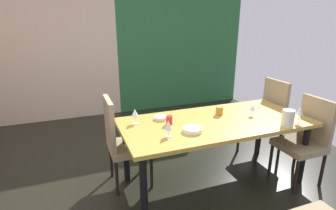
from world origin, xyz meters
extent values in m
cube|color=black|center=(0.00, 0.00, -0.01)|extent=(5.62, 5.33, 0.02)
cube|color=beige|center=(-1.34, 2.62, 1.33)|extent=(2.94, 0.10, 2.67)
cube|color=#286034|center=(1.47, 2.62, 1.33)|extent=(2.68, 0.10, 2.67)
cube|color=#B3903C|center=(0.67, -0.19, 0.73)|extent=(2.05, 0.94, 0.04)
cylinder|color=black|center=(-0.26, 0.18, 0.36)|extent=(0.07, 0.07, 0.71)
cylinder|color=black|center=(1.59, 0.18, 0.36)|extent=(0.07, 0.07, 0.71)
cylinder|color=black|center=(-0.26, -0.56, 0.36)|extent=(0.07, 0.07, 0.71)
cylinder|color=black|center=(1.59, -0.56, 0.36)|extent=(0.07, 0.07, 0.71)
cube|color=#968262|center=(1.56, 0.13, 0.44)|extent=(0.44, 0.44, 0.07)
cube|color=#968262|center=(1.76, 0.13, 0.74)|extent=(0.05, 0.42, 0.60)
cylinder|color=black|center=(1.37, -0.06, 0.20)|extent=(0.04, 0.04, 0.41)
cylinder|color=black|center=(1.37, 0.32, 0.20)|extent=(0.04, 0.04, 0.41)
cylinder|color=black|center=(1.75, -0.06, 0.20)|extent=(0.04, 0.04, 0.41)
cylinder|color=black|center=(1.75, 0.32, 0.20)|extent=(0.04, 0.04, 0.41)
cube|color=#968262|center=(-0.22, 0.13, 0.44)|extent=(0.44, 0.44, 0.07)
cube|color=#968262|center=(-0.42, 0.13, 0.73)|extent=(0.05, 0.42, 0.58)
cylinder|color=black|center=(-0.03, 0.32, 0.20)|extent=(0.04, 0.04, 0.41)
cylinder|color=black|center=(-0.03, -0.06, 0.20)|extent=(0.04, 0.04, 0.41)
cylinder|color=black|center=(-0.41, 0.32, 0.20)|extent=(0.04, 0.04, 0.41)
cylinder|color=black|center=(-0.41, -0.06, 0.20)|extent=(0.04, 0.04, 0.41)
cube|color=#968262|center=(1.56, -0.51, 0.44)|extent=(0.44, 0.44, 0.07)
cube|color=#968262|center=(1.76, -0.51, 0.71)|extent=(0.05, 0.42, 0.54)
cylinder|color=black|center=(1.37, -0.70, 0.20)|extent=(0.04, 0.04, 0.41)
cylinder|color=black|center=(1.37, -0.32, 0.20)|extent=(0.04, 0.04, 0.41)
cylinder|color=black|center=(1.75, -0.70, 0.20)|extent=(0.04, 0.04, 0.41)
cylinder|color=black|center=(1.75, -0.32, 0.20)|extent=(0.04, 0.04, 0.41)
cylinder|color=silver|center=(-0.17, 0.04, 0.76)|extent=(0.07, 0.07, 0.00)
cylinder|color=silver|center=(-0.17, 0.04, 0.80)|extent=(0.01, 0.01, 0.07)
cone|color=silver|center=(-0.17, 0.04, 0.87)|extent=(0.08, 0.08, 0.08)
cylinder|color=silver|center=(0.04, -0.38, 0.76)|extent=(0.06, 0.06, 0.00)
cylinder|color=silver|center=(0.04, -0.38, 0.79)|extent=(0.01, 0.01, 0.06)
cone|color=silver|center=(0.04, -0.38, 0.87)|extent=(0.07, 0.07, 0.09)
cylinder|color=silver|center=(1.44, -0.55, 0.76)|extent=(0.06, 0.06, 0.00)
cylinder|color=silver|center=(1.44, -0.55, 0.80)|extent=(0.01, 0.01, 0.09)
cone|color=silver|center=(1.44, -0.55, 0.89)|extent=(0.07, 0.07, 0.09)
cylinder|color=silver|center=(1.12, -0.20, 0.76)|extent=(0.06, 0.06, 0.00)
cylinder|color=silver|center=(1.12, -0.20, 0.79)|extent=(0.01, 0.01, 0.06)
cone|color=silver|center=(1.12, -0.20, 0.85)|extent=(0.06, 0.06, 0.06)
cylinder|color=white|center=(0.30, -0.37, 0.78)|extent=(0.19, 0.19, 0.04)
cylinder|color=silver|center=(0.12, 0.05, 0.77)|extent=(0.14, 0.14, 0.04)
cylinder|color=#B48028|center=(0.79, -0.04, 0.80)|extent=(0.08, 0.08, 0.09)
cylinder|color=red|center=(0.15, -0.12, 0.80)|extent=(0.06, 0.06, 0.09)
cylinder|color=silver|center=(1.27, -0.57, 0.84)|extent=(0.12, 0.12, 0.17)
cone|color=silver|center=(1.32, -0.57, 0.91)|extent=(0.04, 0.04, 0.03)
camera|label=1|loc=(-0.75, -2.47, 1.79)|focal=28.00mm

